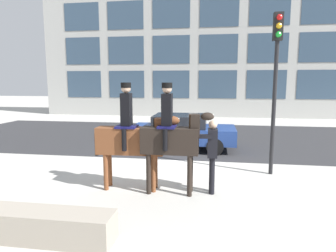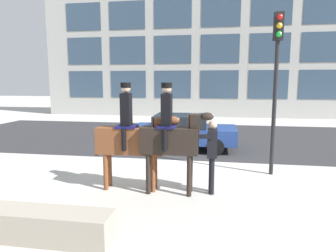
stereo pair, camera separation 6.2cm
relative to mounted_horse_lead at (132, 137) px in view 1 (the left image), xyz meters
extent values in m
plane|color=#B2AFA8|center=(0.44, 2.30, -1.27)|extent=(80.00, 80.00, 0.00)
cube|color=#2D2D30|center=(0.44, 7.05, -1.27)|extent=(22.95, 8.50, 0.01)
cube|color=#A8A8A3|center=(0.44, 15.30, 5.79)|extent=(22.95, 0.30, 14.11)
cube|color=#33475B|center=(-7.97, 15.13, 1.10)|extent=(2.69, 0.02, 1.99)
cube|color=#33475B|center=(-4.60, 15.13, 1.10)|extent=(2.69, 0.02, 1.99)
cube|color=#33475B|center=(-1.24, 15.13, 1.10)|extent=(2.69, 0.02, 1.99)
cube|color=#33475B|center=(2.13, 15.13, 1.10)|extent=(2.69, 0.02, 1.99)
cube|color=#33475B|center=(5.49, 15.13, 1.10)|extent=(2.69, 0.02, 1.99)
cube|color=#33475B|center=(8.86, 15.13, 1.10)|extent=(2.69, 0.02, 1.99)
cube|color=#33475B|center=(-7.97, 15.13, 3.58)|extent=(2.69, 0.02, 1.99)
cube|color=#33475B|center=(-4.60, 15.13, 3.58)|extent=(2.69, 0.02, 1.99)
cube|color=#33475B|center=(-1.24, 15.13, 3.58)|extent=(2.69, 0.02, 1.99)
cube|color=#33475B|center=(2.13, 15.13, 3.58)|extent=(2.69, 0.02, 1.99)
cube|color=#33475B|center=(5.49, 15.13, 3.58)|extent=(2.69, 0.02, 1.99)
cube|color=#33475B|center=(8.86, 15.13, 3.58)|extent=(2.69, 0.02, 1.99)
cube|color=#33475B|center=(-7.97, 15.13, 6.07)|extent=(2.69, 0.02, 1.99)
cube|color=#33475B|center=(-4.60, 15.13, 6.07)|extent=(2.69, 0.02, 1.99)
cube|color=#33475B|center=(-1.24, 15.13, 6.07)|extent=(2.69, 0.02, 1.99)
cube|color=#33475B|center=(2.13, 15.13, 6.07)|extent=(2.69, 0.02, 1.99)
cube|color=#33475B|center=(5.49, 15.13, 6.07)|extent=(2.69, 0.02, 1.99)
cube|color=#33475B|center=(8.86, 15.13, 6.07)|extent=(2.69, 0.02, 1.99)
cube|color=brown|center=(-0.03, 0.00, -0.08)|extent=(1.61, 0.50, 0.63)
cylinder|color=brown|center=(0.54, 0.18, -0.83)|extent=(0.11, 0.11, 0.88)
cylinder|color=brown|center=(0.55, -0.13, -0.83)|extent=(0.11, 0.11, 0.88)
cylinder|color=brown|center=(-0.61, 0.13, -0.83)|extent=(0.11, 0.11, 0.88)
cylinder|color=brown|center=(-0.60, -0.18, -0.83)|extent=(0.11, 0.11, 0.88)
cube|color=brown|center=(0.67, 0.03, 0.24)|extent=(0.21, 0.25, 0.45)
cube|color=black|center=(0.55, 0.02, 0.26)|extent=(0.04, 0.08, 0.41)
ellipsoid|color=brown|center=(0.96, 0.04, 0.42)|extent=(0.36, 0.21, 0.21)
cube|color=silver|center=(1.07, 0.04, 0.44)|extent=(0.13, 0.06, 0.09)
cylinder|color=black|center=(-0.87, -0.04, -0.19)|extent=(0.09, 0.09, 0.55)
cube|color=#14144C|center=(-0.11, 0.00, 0.26)|extent=(0.50, 0.50, 0.05)
cube|color=black|center=(-0.11, 0.00, 0.66)|extent=(0.23, 0.33, 0.76)
sphere|color=#D1A889|center=(-0.11, 0.00, 1.15)|extent=(0.22, 0.22, 0.22)
cylinder|color=black|center=(-0.11, 0.00, 1.23)|extent=(0.24, 0.24, 0.12)
cylinder|color=black|center=(-0.12, 0.27, -0.02)|extent=(0.11, 0.11, 0.50)
cylinder|color=black|center=(-0.10, -0.27, -0.02)|extent=(0.11, 0.11, 0.50)
cube|color=black|center=(0.94, -0.12, -0.02)|extent=(1.32, 0.44, 0.60)
cylinder|color=black|center=(1.41, 0.03, -0.80)|extent=(0.11, 0.11, 0.95)
cylinder|color=black|center=(1.41, -0.27, -0.80)|extent=(0.11, 0.11, 0.95)
cylinder|color=black|center=(0.46, 0.04, -0.80)|extent=(0.11, 0.11, 0.95)
cylinder|color=black|center=(0.46, -0.27, -0.80)|extent=(0.11, 0.11, 0.95)
cube|color=black|center=(1.51, -0.12, 0.33)|extent=(0.20, 0.24, 0.52)
cube|color=#382314|center=(1.39, -0.12, 0.35)|extent=(0.04, 0.08, 0.47)
ellipsoid|color=black|center=(1.78, -0.12, 0.55)|extent=(0.30, 0.20, 0.18)
cube|color=silver|center=(1.87, -0.12, 0.57)|extent=(0.11, 0.05, 0.07)
cylinder|color=#382314|center=(0.24, -0.12, -0.13)|extent=(0.09, 0.09, 0.55)
cube|color=#14144C|center=(0.87, -0.12, 0.30)|extent=(0.40, 0.48, 0.05)
cube|color=black|center=(0.87, -0.12, 0.69)|extent=(0.22, 0.32, 0.72)
sphere|color=#D1A889|center=(0.87, -0.12, 1.15)|extent=(0.22, 0.22, 0.22)
cylinder|color=black|center=(0.87, -0.12, 1.23)|extent=(0.24, 0.24, 0.12)
cylinder|color=black|center=(0.87, 0.15, 0.04)|extent=(0.11, 0.11, 0.48)
cylinder|color=black|center=(0.87, -0.39, 0.04)|extent=(0.11, 0.11, 0.48)
cylinder|color=black|center=(1.91, -0.06, -0.83)|extent=(0.13, 0.13, 0.87)
cylinder|color=black|center=(1.91, 0.10, -0.83)|extent=(0.13, 0.13, 0.87)
cube|color=black|center=(1.91, 0.02, -0.08)|extent=(0.22, 0.40, 0.64)
sphere|color=#D1A889|center=(1.91, 0.02, 0.34)|extent=(0.20, 0.20, 0.20)
cube|color=black|center=(1.63, -0.16, 0.10)|extent=(0.55, 0.10, 0.09)
cone|color=orange|center=(1.29, -0.17, 0.10)|extent=(0.18, 0.05, 0.04)
cube|color=navy|center=(0.75, 4.54, -0.68)|extent=(3.97, 1.85, 0.57)
cube|color=black|center=(0.65, 4.54, -0.18)|extent=(1.98, 1.63, 0.45)
cylinder|color=black|center=(1.98, 3.69, -0.97)|extent=(0.60, 0.22, 0.60)
cylinder|color=black|center=(1.98, 5.39, -0.97)|extent=(0.60, 0.22, 0.60)
cylinder|color=black|center=(-0.48, 3.69, -0.97)|extent=(0.60, 0.22, 0.60)
cylinder|color=black|center=(-0.48, 5.39, -0.97)|extent=(0.60, 0.22, 0.60)
cylinder|color=black|center=(3.54, 1.74, 0.56)|extent=(0.11, 0.11, 3.65)
cube|color=black|center=(3.54, 1.74, 2.74)|extent=(0.24, 0.19, 0.72)
sphere|color=red|center=(3.54, 1.62, 2.96)|extent=(0.15, 0.15, 0.15)
sphere|color=orange|center=(3.54, 1.62, 2.74)|extent=(0.15, 0.15, 0.15)
sphere|color=green|center=(3.54, 1.62, 2.53)|extent=(0.15, 0.15, 0.15)
cube|color=#9E9384|center=(-0.99, -2.54, -1.02)|extent=(2.75, 0.56, 0.50)
camera|label=1|loc=(1.92, -6.77, 1.32)|focal=32.00mm
camera|label=2|loc=(1.98, -6.76, 1.32)|focal=32.00mm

